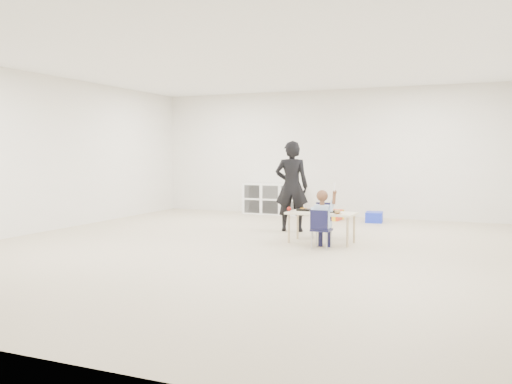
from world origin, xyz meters
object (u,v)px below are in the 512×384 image
at_px(chair_near, 321,229).
at_px(child, 322,218).
at_px(adult, 292,186).
at_px(cubby_shelf, 273,199).
at_px(table, 321,227).

relative_size(chair_near, child, 0.63).
relative_size(chair_near, adult, 0.36).
xyz_separation_m(child, adult, (-0.99, 1.51, 0.35)).
bearing_deg(cubby_shelf, child, -59.90).
bearing_deg(child, chair_near, 0.00).
height_order(chair_near, child, child).
distance_m(cubby_shelf, adult, 2.74).
bearing_deg(child, adult, 124.48).
bearing_deg(cubby_shelf, adult, -62.00).
bearing_deg(adult, cubby_shelf, -75.08).
distance_m(table, adult, 1.44).
distance_m(chair_near, adult, 1.88).
xyz_separation_m(cubby_shelf, adult, (1.27, -2.38, 0.46)).
height_order(chair_near, adult, adult).
height_order(child, cubby_shelf, child).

